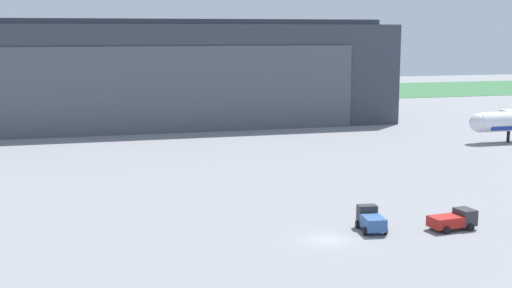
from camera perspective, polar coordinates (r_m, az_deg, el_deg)
ground_plane at (r=68.34m, az=5.92°, el=-7.82°), size 440.00×440.00×0.00m
grass_field_strip at (r=218.57m, az=-9.11°, el=3.91°), size 440.00×56.00×0.08m
maintenance_hangar at (r=151.62m, az=-7.11°, el=5.72°), size 95.09×28.60×22.55m
ops_van at (r=71.58m, az=9.40°, el=-6.17°), size 2.76×4.32×2.35m
stair_truck at (r=73.97m, az=15.93°, el=-5.99°), size 5.02×2.97×2.00m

